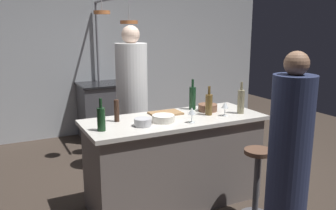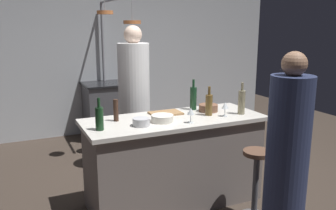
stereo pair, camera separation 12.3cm
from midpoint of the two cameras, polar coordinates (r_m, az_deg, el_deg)
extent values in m
plane|color=#382D26|center=(3.83, 0.09, -15.21)|extent=(9.00, 9.00, 0.00)
cube|color=#B2B7BC|center=(6.08, -12.17, 7.80)|extent=(6.40, 0.16, 2.60)
cube|color=slate|center=(3.65, 0.09, -9.24)|extent=(1.72, 0.66, 0.86)
cube|color=beige|center=(3.50, 0.10, -2.40)|extent=(1.80, 0.72, 0.04)
cube|color=#47474C|center=(5.84, -10.78, -0.99)|extent=(0.76, 0.60, 0.86)
cube|color=black|center=(5.75, -10.96, 3.32)|extent=(0.80, 0.64, 0.03)
cylinder|color=white|center=(4.35, -6.58, -0.63)|extent=(0.38, 0.38, 1.59)
sphere|color=beige|center=(4.24, -6.89, 11.19)|extent=(0.22, 0.22, 0.22)
cylinder|color=#4C4C51|center=(3.49, 13.06, -12.41)|extent=(0.06, 0.06, 0.62)
cylinder|color=brown|center=(3.36, 13.34, -7.35)|extent=(0.26, 0.26, 0.04)
cylinder|color=#262D4C|center=(3.05, 17.79, -8.71)|extent=(0.34, 0.34, 1.42)
sphere|color=#8C664C|center=(2.87, 18.87, 6.34)|extent=(0.19, 0.19, 0.19)
cylinder|color=gray|center=(5.96, -11.70, 5.55)|extent=(0.04, 0.04, 2.15)
cylinder|color=#B26638|center=(4.55, -11.40, 14.43)|extent=(0.20, 0.20, 0.04)
cylinder|color=gray|center=(4.55, -11.46, 15.70)|extent=(0.01, 0.01, 0.20)
cylinder|color=#B26638|center=(4.65, -7.08, 13.11)|extent=(0.23, 0.23, 0.04)
cylinder|color=gray|center=(4.66, -7.13, 15.07)|extent=(0.01, 0.01, 0.32)
cube|color=#997047|center=(3.65, -1.36, -1.32)|extent=(0.32, 0.22, 0.02)
cylinder|color=#382319|center=(3.39, -9.32, -0.93)|extent=(0.05, 0.05, 0.21)
cylinder|color=#193D23|center=(3.83, 3.05, 1.09)|extent=(0.07, 0.07, 0.25)
cylinder|color=#193D23|center=(3.80, 3.08, 3.53)|extent=(0.03, 0.03, 0.08)
cylinder|color=#143319|center=(3.12, -11.83, -2.30)|extent=(0.07, 0.07, 0.20)
cylinder|color=#143319|center=(3.08, -11.95, 0.29)|extent=(0.03, 0.03, 0.08)
cylinder|color=brown|center=(3.61, 5.63, 0.04)|extent=(0.07, 0.07, 0.21)
cylinder|color=brown|center=(3.58, 5.68, 2.35)|extent=(0.03, 0.03, 0.08)
cylinder|color=gray|center=(3.71, 10.74, 0.49)|extent=(0.07, 0.07, 0.24)
cylinder|color=gray|center=(3.68, 10.85, 3.00)|extent=(0.03, 0.03, 0.08)
cylinder|color=silver|center=(3.61, 8.15, -1.68)|extent=(0.06, 0.06, 0.01)
cylinder|color=silver|center=(3.61, 8.17, -1.06)|extent=(0.01, 0.01, 0.07)
cone|color=silver|center=(3.59, 8.21, 0.03)|extent=(0.07, 0.07, 0.06)
cylinder|color=silver|center=(3.34, 2.79, -2.80)|extent=(0.06, 0.06, 0.01)
cylinder|color=silver|center=(3.32, 2.80, -2.13)|extent=(0.01, 0.01, 0.07)
cone|color=silver|center=(3.31, 2.81, -0.95)|extent=(0.07, 0.07, 0.06)
cylinder|color=silver|center=(3.35, -1.80, -2.18)|extent=(0.21, 0.21, 0.07)
cylinder|color=#B7B7BC|center=(3.23, -5.17, -2.78)|extent=(0.16, 0.16, 0.07)
cylinder|color=brown|center=(3.78, 5.49, -0.42)|extent=(0.20, 0.20, 0.08)
camera|label=1|loc=(0.06, -90.98, -0.22)|focal=37.82mm
camera|label=2|loc=(0.06, 89.02, 0.22)|focal=37.82mm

